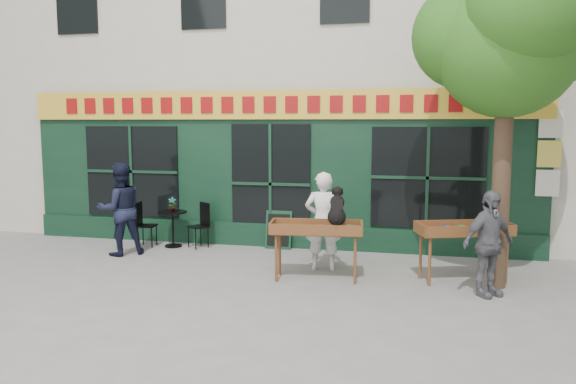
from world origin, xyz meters
name	(u,v)px	position (x,y,z in m)	size (l,w,h in m)	color
ground	(237,275)	(0.00, 0.00, 0.00)	(80.00, 80.00, 0.00)	slate
building	(306,34)	(0.00, 5.97, 4.97)	(14.00, 7.26, 10.00)	beige
street_tree	(511,26)	(4.34, 0.36, 4.11)	(3.05, 2.90, 5.60)	#382619
book_cart_center	(316,231)	(1.39, 0.07, 0.82)	(1.56, 0.79, 0.99)	brown
dog	(337,205)	(1.74, 0.02, 1.29)	(0.34, 0.60, 0.60)	black
woman	(323,221)	(1.39, 0.72, 0.89)	(0.65, 0.42, 1.77)	white
book_cart_right	(464,233)	(3.78, 0.52, 0.82)	(1.62, 1.08, 0.99)	brown
man_right	(488,244)	(4.08, -0.23, 0.81)	(0.95, 0.40, 1.63)	#55555A
bistro_table	(173,222)	(-2.03, 1.84, 0.54)	(0.60, 0.60, 0.76)	black
bistro_chair_left	(143,221)	(-2.67, 1.73, 0.56)	(0.41, 0.40, 0.95)	black
bistro_chair_right	(202,221)	(-1.42, 1.96, 0.56)	(0.51, 0.51, 0.95)	black
potted_plant	(172,204)	(-2.03, 1.84, 0.92)	(0.16, 0.11, 0.30)	gray
man_left	(120,209)	(-2.73, 0.94, 0.92)	(0.90, 0.70, 1.85)	black
chalkboard	(278,230)	(0.20, 2.19, 0.40)	(0.56, 0.20, 0.79)	black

